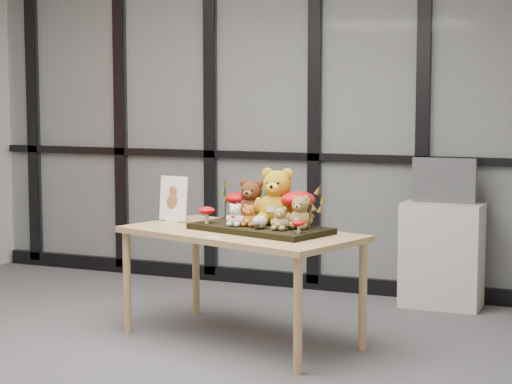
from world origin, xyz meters
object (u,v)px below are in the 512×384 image
at_px(bear_pooh_yellow, 277,193).
at_px(monitor, 444,180).
at_px(mushroom_back_right, 298,207).
at_px(mushroom_front_left, 207,214).
at_px(mushroom_front_right, 299,226).
at_px(cabinet, 442,255).
at_px(display_table, 241,242).
at_px(sign_holder, 173,201).
at_px(bear_white_bow, 235,214).
at_px(plush_cream_hedgehog, 260,221).
at_px(bear_beige_small, 280,217).
at_px(diorama_tray, 260,229).
at_px(bear_small_yellow, 250,214).
at_px(bear_tan_back, 300,210).
at_px(mushroom_back_left, 239,204).
at_px(bear_brown_medium, 252,198).

relative_size(bear_pooh_yellow, monitor, 0.84).
bearing_deg(mushroom_back_right, mushroom_front_left, -169.65).
height_order(mushroom_front_right, cabinet, mushroom_front_right).
relative_size(display_table, sign_holder, 5.41).
relative_size(bear_white_bow, plush_cream_hedgehog, 1.73).
relative_size(bear_beige_small, sign_holder, 0.51).
relative_size(diorama_tray, bear_beige_small, 5.50).
bearing_deg(plush_cream_hedgehog, mushroom_front_left, -173.93).
bearing_deg(mushroom_back_right, bear_small_yellow, -156.93).
height_order(diorama_tray, monitor, monitor).
xyz_separation_m(plush_cream_hedgehog, sign_holder, (-0.74, 0.29, 0.06)).
height_order(bear_white_bow, plush_cream_hedgehog, bear_white_bow).
height_order(bear_pooh_yellow, bear_tan_back, bear_pooh_yellow).
bearing_deg(plush_cream_hedgehog, cabinet, 79.61).
relative_size(bear_white_bow, mushroom_front_right, 1.81).
bearing_deg(mushroom_front_right, mushroom_back_left, 144.28).
relative_size(mushroom_back_right, mushroom_front_left, 2.03).
bearing_deg(bear_beige_small, mushroom_back_left, 158.28).
xyz_separation_m(display_table, bear_tan_back, (0.39, -0.00, 0.22)).
bearing_deg(diorama_tray, plush_cream_hedgehog, -51.97).
relative_size(bear_small_yellow, bear_white_bow, 0.98).
xyz_separation_m(bear_brown_medium, cabinet, (0.96, 1.26, -0.50)).
bearing_deg(bear_brown_medium, display_table, -72.90).
distance_m(diorama_tray, bear_small_yellow, 0.12).
xyz_separation_m(display_table, bear_white_bow, (-0.01, -0.06, 0.18)).
height_order(bear_tan_back, bear_small_yellow, bear_tan_back).
bearing_deg(bear_brown_medium, bear_pooh_yellow, 1.10).
distance_m(bear_tan_back, bear_beige_small, 0.14).
distance_m(mushroom_back_right, cabinet, 1.55).
height_order(bear_pooh_yellow, monitor, bear_pooh_yellow).
xyz_separation_m(display_table, mushroom_front_right, (0.45, -0.18, 0.15)).
xyz_separation_m(mushroom_back_left, cabinet, (1.07, 1.20, -0.45)).
distance_m(bear_brown_medium, plush_cream_hedgehog, 0.34).
height_order(diorama_tray, mushroom_back_left, mushroom_back_left).
relative_size(bear_white_bow, mushroom_back_right, 0.64).
height_order(diorama_tray, bear_pooh_yellow, bear_pooh_yellow).
bearing_deg(diorama_tray, bear_small_yellow, -112.26).
height_order(plush_cream_hedgehog, mushroom_back_right, mushroom_back_right).
xyz_separation_m(mushroom_back_left, sign_holder, (-0.46, -0.03, 0.01)).
bearing_deg(bear_white_bow, diorama_tray, 48.77).
distance_m(bear_white_bow, mushroom_front_left, 0.22).
bearing_deg(plush_cream_hedgehog, mushroom_front_right, 1.13).
distance_m(diorama_tray, cabinet, 1.67).
relative_size(bear_tan_back, monitor, 0.49).
distance_m(bear_white_bow, mushroom_back_left, 0.31).
bearing_deg(mushroom_back_left, bear_pooh_yellow, -19.52).
distance_m(bear_small_yellow, mushroom_front_left, 0.30).
distance_m(diorama_tray, bear_brown_medium, 0.26).
relative_size(bear_tan_back, mushroom_back_left, 1.14).
bearing_deg(bear_small_yellow, plush_cream_hedgehog, -17.23).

